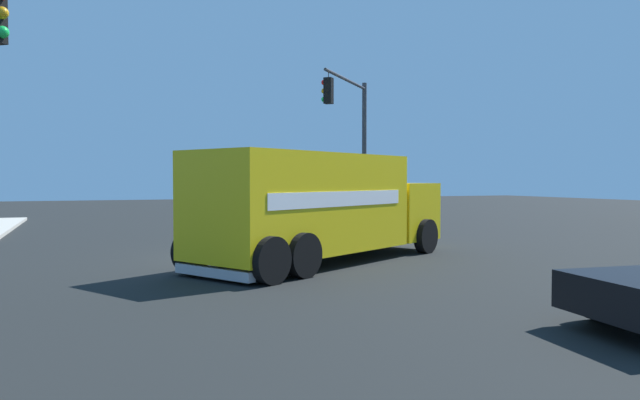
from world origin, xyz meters
The scene contains 3 objects.
ground_plane centered at (0.00, 0.00, 0.00)m, with size 100.00×100.00×0.00m, color black.
delivery_truck centered at (1.88, 1.63, 1.47)m, with size 6.32×8.36×2.80m.
traffic_light_secondary centered at (-6.27, 6.35, 4.24)m, with size 3.76×3.48×6.40m.
Camera 1 is at (16.22, -4.10, 2.16)m, focal length 33.38 mm.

